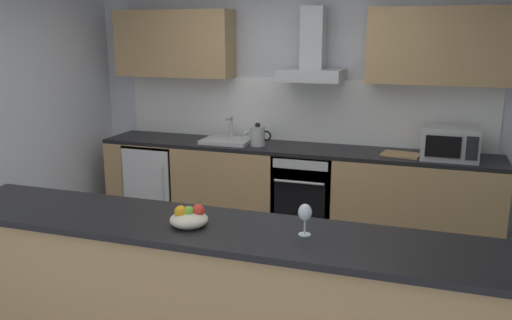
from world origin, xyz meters
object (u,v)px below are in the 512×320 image
kettle (258,136)px  chopping_board (401,154)px  oven (306,191)px  refrigerator (159,180)px  range_hood (312,58)px  fruit_bowl (189,218)px  wine_glass (305,214)px  microwave (450,143)px  sink (227,140)px

kettle → chopping_board: size_ratio=0.85×
oven → chopping_board: size_ratio=2.35×
refrigerator → range_hood: range_hood is taller
range_hood → fruit_bowl: 2.74m
wine_glass → fruit_bowl: wine_glass is taller
range_hood → wine_glass: 2.71m
microwave → wine_glass: size_ratio=2.81×
chopping_board → range_hood: bearing=170.4°
wine_glass → fruit_bowl: (-0.66, -0.07, -0.08)m
microwave → wine_glass: bearing=-107.9°
wine_glass → chopping_board: 2.43m
microwave → refrigerator: bearing=179.5°
refrigerator → microwave: 3.09m
kettle → refrigerator: bearing=178.5°
chopping_board → oven: bearing=178.5°
range_hood → wine_glass: bearing=-77.7°
kettle → chopping_board: bearing=0.4°
wine_glass → chopping_board: wine_glass is taller
kettle → chopping_board: (1.42, 0.01, -0.09)m
oven → sink: 0.98m
microwave → fruit_bowl: (-1.44, -2.47, -0.05)m
sink → wine_glass: size_ratio=2.81×
refrigerator → range_hood: 2.17m
sink → chopping_board: 1.77m
sink → fruit_bowl: (0.76, -2.50, 0.08)m
range_hood → chopping_board: range_hood is taller
refrigerator → sink: bearing=1.0°
chopping_board → microwave: bearing=-0.6°
refrigerator → sink: size_ratio=1.70×
oven → microwave: 1.46m
range_hood → fruit_bowl: bearing=-92.3°
refrigerator → kettle: 1.31m
sink → wine_glass: (1.42, -2.44, 0.15)m
refrigerator → fruit_bowl: size_ratio=3.86×
fruit_bowl → wine_glass: bearing=5.8°
kettle → range_hood: bearing=17.8°
range_hood → oven: bearing=-90.0°
chopping_board → refrigerator: bearing=179.5°
range_hood → kettle: bearing=-162.2°
refrigerator → range_hood: size_ratio=1.18×
refrigerator → kettle: size_ratio=2.94×
oven → kettle: (-0.51, -0.03, 0.55)m
wine_glass → chopping_board: (0.35, 2.40, -0.17)m
fruit_bowl → refrigerator: bearing=122.4°
range_hood → sink: bearing=-172.2°
microwave → wine_glass: 2.52m
refrigerator → fruit_bowl: bearing=-57.6°
wine_glass → microwave: bearing=72.1°
microwave → sink: (-2.19, 0.04, -0.12)m
microwave → sink: bearing=179.0°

